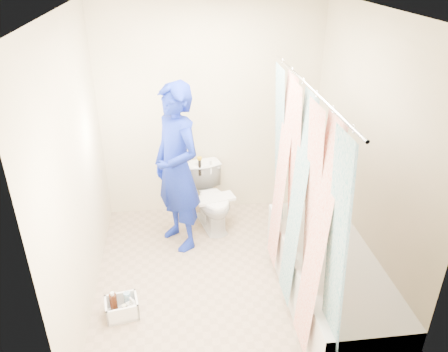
{
  "coord_description": "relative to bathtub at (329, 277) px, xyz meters",
  "views": [
    {
      "loc": [
        -0.4,
        -3.22,
        2.78
      ],
      "look_at": [
        0.03,
        0.37,
        0.89
      ],
      "focal_mm": 35.0,
      "sensor_mm": 36.0,
      "label": 1
    }
  ],
  "objects": [
    {
      "name": "floor",
      "position": [
        -0.85,
        0.43,
        -0.27
      ],
      "size": [
        2.6,
        2.6,
        0.0
      ],
      "primitive_type": "plane",
      "color": "tan",
      "rests_on": "ground"
    },
    {
      "name": "ceiling",
      "position": [
        -0.85,
        0.43,
        2.13
      ],
      "size": [
        2.4,
        2.6,
        0.02
      ],
      "primitive_type": "cube",
      "color": "white",
      "rests_on": "wall_back"
    },
    {
      "name": "wall_back",
      "position": [
        -0.85,
        1.73,
        0.93
      ],
      "size": [
        2.4,
        0.02,
        2.4
      ],
      "primitive_type": "cube",
      "color": "beige",
      "rests_on": "ground"
    },
    {
      "name": "wall_front",
      "position": [
        -0.85,
        -0.88,
        0.93
      ],
      "size": [
        2.4,
        0.02,
        2.4
      ],
      "primitive_type": "cube",
      "color": "beige",
      "rests_on": "ground"
    },
    {
      "name": "wall_left",
      "position": [
        -2.05,
        0.43,
        0.93
      ],
      "size": [
        0.02,
        2.6,
        2.4
      ],
      "primitive_type": "cube",
      "color": "beige",
      "rests_on": "ground"
    },
    {
      "name": "wall_right",
      "position": [
        0.35,
        0.43,
        0.93
      ],
      "size": [
        0.02,
        2.6,
        2.4
      ],
      "primitive_type": "cube",
      "color": "beige",
      "rests_on": "ground"
    },
    {
      "name": "bathtub",
      "position": [
        0.0,
        0.0,
        0.0
      ],
      "size": [
        0.7,
        1.75,
        0.5
      ],
      "color": "silver",
      "rests_on": "ground"
    },
    {
      "name": "curtain_rod",
      "position": [
        -0.33,
        0.0,
        1.68
      ],
      "size": [
        0.02,
        1.9,
        0.02
      ],
      "primitive_type": "cylinder",
      "rotation": [
        1.57,
        0.0,
        0.0
      ],
      "color": "silver",
      "rests_on": "wall_back"
    },
    {
      "name": "shower_curtain",
      "position": [
        -0.33,
        0.0,
        0.75
      ],
      "size": [
        0.06,
        1.75,
        1.8
      ],
      "primitive_type": "cube",
      "color": "white",
      "rests_on": "curtain_rod"
    },
    {
      "name": "toilet",
      "position": [
        -0.89,
        1.33,
        0.07
      ],
      "size": [
        0.53,
        0.74,
        0.68
      ],
      "primitive_type": "imported",
      "rotation": [
        0.0,
        0.0,
        0.24
      ],
      "color": "silver",
      "rests_on": "ground"
    },
    {
      "name": "tank_lid",
      "position": [
        -0.86,
        1.23,
        0.13
      ],
      "size": [
        0.45,
        0.28,
        0.03
      ],
      "primitive_type": "cube",
      "rotation": [
        0.0,
        0.0,
        0.24
      ],
      "color": "white",
      "rests_on": "toilet"
    },
    {
      "name": "tank_internals",
      "position": [
        -0.97,
        1.5,
        0.4
      ],
      "size": [
        0.16,
        0.07,
        0.22
      ],
      "color": "black",
      "rests_on": "toilet"
    },
    {
      "name": "plumber",
      "position": [
        -1.25,
        1.05,
        0.6
      ],
      "size": [
        0.68,
        0.75,
        1.73
      ],
      "primitive_type": "imported",
      "rotation": [
        0.0,
        0.0,
        -1.02
      ],
      "color": "#0F1996",
      "rests_on": "ground"
    },
    {
      "name": "cleaning_caddy",
      "position": [
        -1.77,
        0.05,
        -0.19
      ],
      "size": [
        0.3,
        0.26,
        0.21
      ],
      "rotation": [
        0.0,
        0.0,
        0.18
      ],
      "color": "white",
      "rests_on": "ground"
    }
  ]
}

